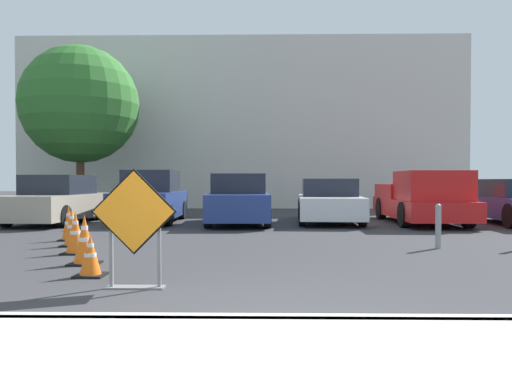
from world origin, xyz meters
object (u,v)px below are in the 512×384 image
object	(u,v)px
traffic_cone_fourth	(72,227)
traffic_cone_second	(85,240)
parked_car_nearest	(58,201)
road_closed_sign	(134,223)
traffic_cone_nearest	(90,256)
pickup_truck	(424,200)
bollard_nearest	(438,225)
traffic_cone_third	(75,233)
parked_car_second	(151,199)
traffic_cone_fifth	(69,223)
parked_car_third	(239,201)
parked_car_fourth	(329,202)

from	to	relation	value
traffic_cone_fourth	traffic_cone_second	bearing A→B (deg)	-64.03
traffic_cone_second	parked_car_nearest	size ratio (longest dim) A/B	0.17
traffic_cone_fourth	road_closed_sign	bearing A→B (deg)	-59.49
traffic_cone_nearest	pickup_truck	bearing A→B (deg)	49.37
bollard_nearest	pickup_truck	bearing A→B (deg)	75.16
traffic_cone_second	traffic_cone_third	distance (m)	1.27
parked_car_nearest	parked_car_second	bearing A→B (deg)	-168.80
traffic_cone_fifth	pickup_truck	bearing A→B (deg)	25.54
traffic_cone_fifth	traffic_cone_fourth	bearing A→B (deg)	-65.27
parked_car_nearest	parked_car_third	xyz separation A→B (m)	(5.64, -0.28, 0.02)
pickup_truck	parked_car_nearest	bearing A→B (deg)	0.65
traffic_cone_fifth	pickup_truck	world-z (taller)	pickup_truck
traffic_cone_fifth	parked_car_second	bearing A→B (deg)	81.78
traffic_cone_fourth	pickup_truck	distance (m)	10.22
traffic_cone_third	bollard_nearest	size ratio (longest dim) A/B	0.88
traffic_cone_nearest	bollard_nearest	bearing A→B (deg)	26.79
road_closed_sign	traffic_cone_fourth	bearing A→B (deg)	120.51
parked_car_fourth	pickup_truck	distance (m)	2.86
parked_car_nearest	pickup_truck	bearing A→B (deg)	-177.29
parked_car_fourth	road_closed_sign	bearing A→B (deg)	73.01
traffic_cone_nearest	traffic_cone_third	xyz separation A→B (m)	(-1.01, 2.09, 0.09)
bollard_nearest	road_closed_sign	bearing A→B (deg)	-143.24
road_closed_sign	bollard_nearest	bearing A→B (deg)	36.76
traffic_cone_third	pickup_truck	distance (m)	10.41
traffic_cone_third	parked_car_second	size ratio (longest dim) A/B	0.18
parked_car_nearest	pickup_truck	size ratio (longest dim) A/B	0.88
road_closed_sign	parked_car_third	world-z (taller)	parked_car_third
traffic_cone_nearest	bollard_nearest	size ratio (longest dim) A/B	0.67
road_closed_sign	traffic_cone_third	bearing A→B (deg)	122.40
traffic_cone_third	parked_car_second	bearing A→B (deg)	91.70
traffic_cone_fifth	bollard_nearest	world-z (taller)	bollard_nearest
traffic_cone_second	parked_car_nearest	world-z (taller)	parked_car_nearest
parked_car_third	parked_car_fourth	size ratio (longest dim) A/B	0.90
traffic_cone_third	parked_car_nearest	xyz separation A→B (m)	(-3.02, 6.45, 0.31)
parked_car_second	parked_car_fourth	bearing A→B (deg)	179.25
parked_car_nearest	parked_car_second	xyz separation A→B (m)	(2.82, 0.39, 0.06)
traffic_cone_second	traffic_cone_fifth	bearing A→B (deg)	115.60
traffic_cone_nearest	traffic_cone_second	world-z (taller)	traffic_cone_second
parked_car_second	parked_car_third	distance (m)	2.90
traffic_cone_nearest	traffic_cone_fourth	size ratio (longest dim) A/B	0.73
traffic_cone_nearest	traffic_cone_fourth	distance (m)	3.44
traffic_cone_nearest	parked_car_nearest	world-z (taller)	parked_car_nearest
parked_car_fourth	pickup_truck	size ratio (longest dim) A/B	0.87
traffic_cone_second	parked_car_second	world-z (taller)	parked_car_second
parked_car_fourth	traffic_cone_fifth	bearing A→B (deg)	40.99
road_closed_sign	traffic_cone_third	distance (m)	3.44
pickup_truck	parked_car_fourth	bearing A→B (deg)	-9.40
parked_car_nearest	parked_car_fourth	distance (m)	8.47
road_closed_sign	parked_car_third	bearing A→B (deg)	85.03
traffic_cone_fifth	traffic_cone_third	bearing A→B (deg)	-65.27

